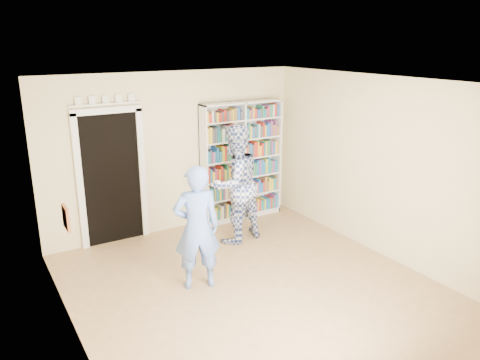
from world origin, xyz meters
The scene contains 11 objects.
floor centered at (0.00, 0.00, 0.00)m, with size 5.00×5.00×0.00m, color #926D47.
ceiling centered at (0.00, 0.00, 2.70)m, with size 5.00×5.00×0.00m, color white.
wall_back centered at (0.00, 2.50, 1.35)m, with size 4.50×4.50×0.00m, color beige.
wall_left centered at (-2.25, 0.00, 1.35)m, with size 5.00×5.00×0.00m, color beige.
wall_right centered at (2.25, 0.00, 1.35)m, with size 5.00×5.00×0.00m, color beige.
bookshelf centered at (1.23, 2.34, 1.08)m, with size 1.56×0.29×2.14m.
doorway centered at (-1.10, 2.48, 1.18)m, with size 1.10×0.08×2.43m.
wall_art centered at (-2.23, 0.20, 1.40)m, with size 0.03×0.25×0.25m, color brown.
man_blue centered at (-0.60, 0.46, 0.84)m, with size 0.61×0.40×1.68m, color #6082D5.
man_plaid centered at (0.59, 1.51, 0.96)m, with size 0.93×0.73×1.92m, color navy.
paper_sheet centered at (0.76, 1.33, 1.02)m, with size 0.21×0.01×0.30m, color white.
Camera 1 is at (-3.03, -4.64, 3.19)m, focal length 35.00 mm.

